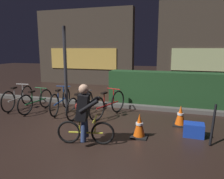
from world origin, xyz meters
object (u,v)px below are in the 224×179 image
Objects in this scene: parked_bike_leftmost at (18,98)px; cyclist at (84,114)px; closed_umbrella at (213,125)px; traffic_cone_far at (180,116)px; traffic_cone_near at (139,126)px; parked_bike_right_mid at (108,104)px; parked_bike_center_left at (61,101)px; street_post at (65,70)px; blue_crate at (194,130)px; parked_bike_left_mid at (36,101)px; parked_bike_center_right at (81,105)px.

parked_bike_leftmost is 1.33× the size of cyclist.
parked_bike_leftmost is 1.95× the size of closed_umbrella.
traffic_cone_near is at bearing -129.31° from traffic_cone_far.
traffic_cone_far is at bearing -76.94° from parked_bike_right_mid.
parked_bike_center_left is 2.54m from cyclist.
blue_crate is at bearing -13.80° from street_post.
parked_bike_center_left is at bearing 119.09° from cyclist.
closed_umbrella is at bearing -94.12° from parked_bike_right_mid.
parked_bike_leftmost is at bearing 108.82° from parked_bike_right_mid.
parked_bike_center_left is 3.76× the size of blue_crate.
parked_bike_right_mid reaches higher than parked_bike_left_mid.
parked_bike_center_left is 1.04× the size of parked_bike_center_right.
traffic_cone_near is at bearing -27.35° from street_post.
parked_bike_leftmost is 5.83m from closed_umbrella.
traffic_cone_far is 2.57m from cyclist.
parked_bike_center_right is 1.94m from cyclist.
parked_bike_center_right is at bearing -99.42° from parked_bike_leftmost.
street_post is 3.54m from traffic_cone_far.
parked_bike_right_mid reaches higher than blue_crate.
parked_bike_right_mid reaches higher than traffic_cone_far.
parked_bike_right_mid is at bearing -80.57° from parked_bike_left_mid.
parked_bike_left_mid is 4.32m from traffic_cone_far.
traffic_cone_far is (3.37, -0.25, -1.04)m from street_post.
traffic_cone_near is at bearing -160.83° from blue_crate.
parked_bike_leftmost is 1.56m from parked_bike_center_left.
closed_umbrella is (4.01, -1.15, -0.89)m from street_post.
cyclist is (1.67, -1.89, 0.28)m from parked_bike_center_left.
parked_bike_right_mid is 2.45m from blue_crate.
parked_bike_center_left is 1.33× the size of cyclist.
closed_umbrella reaches higher than parked_bike_leftmost.
traffic_cone_far is 1.11m from closed_umbrella.
closed_umbrella is (5.74, -1.04, 0.05)m from parked_bike_leftmost.
parked_bike_center_right is 2.98× the size of traffic_cone_near.
traffic_cone_near is 1.02× the size of traffic_cone_far.
street_post is 1.56× the size of parked_bike_center_left.
parked_bike_leftmost reaches higher than blue_crate.
parked_bike_center_left is 1.02× the size of parked_bike_right_mid.
street_post is at bearing 166.20° from blue_crate.
traffic_cone_near is (2.68, -1.23, -0.09)m from parked_bike_center_left.
parked_bike_leftmost is at bearing 178.41° from traffic_cone_far.
street_post is 1.97m from parked_bike_leftmost.
closed_umbrella is at bearing -16.00° from street_post.
street_post reaches higher than parked_bike_center_left.
traffic_cone_far is (3.54, -0.18, -0.10)m from parked_bike_center_left.
traffic_cone_far is at bearing 51.57° from closed_umbrella.
street_post is 5.88× the size of blue_crate.
traffic_cone_far is (2.00, -0.18, -0.10)m from parked_bike_right_mid.
cyclist is (3.22, -1.85, 0.28)m from parked_bike_leftmost.
street_post reaches higher than parked_bike_leftmost.
traffic_cone_near is (1.14, -1.23, -0.10)m from parked_bike_right_mid.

